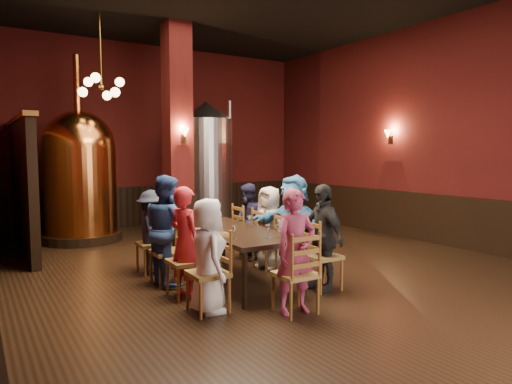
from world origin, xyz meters
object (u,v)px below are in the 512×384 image
person_0 (208,256)px  dining_table (232,234)px  steel_vessel (206,166)px  rose_vase (210,206)px  copper_kettle (80,174)px  person_2 (167,230)px  person_1 (185,242)px

person_0 → dining_table: bearing=-32.7°
steel_vessel → rose_vase: size_ratio=8.13×
copper_kettle → rose_vase: size_ratio=10.16×
dining_table → person_2: size_ratio=1.57×
dining_table → steel_vessel: size_ratio=0.79×
rose_vase → dining_table: bearing=-93.3°
person_1 → steel_vessel: (2.52, 4.57, 0.82)m
person_1 → person_2: bearing=-17.4°
person_0 → person_2: (0.02, 1.33, 0.11)m
person_2 → rose_vase: 1.03m
dining_table → steel_vessel: (1.67, 4.26, 0.84)m
dining_table → person_0: person_0 is taller
person_2 → copper_kettle: (-0.38, 3.92, 0.62)m
dining_table → person_1: (-0.86, -0.32, 0.02)m
person_2 → steel_vessel: bearing=-35.5°
person_2 → rose_vase: person_2 is taller
copper_kettle → steel_vessel: (2.89, -0.01, 0.14)m
person_1 → rose_vase: bearing=-55.2°
copper_kettle → steel_vessel: size_ratio=1.25×
person_0 → rose_vase: 2.04m
steel_vessel → rose_vase: bearing=-115.2°
person_1 → rose_vase: 1.47m
steel_vessel → dining_table: bearing=-111.4°
person_1 → person_2: size_ratio=0.92×
dining_table → copper_kettle: copper_kettle is taller
rose_vase → steel_vessel: bearing=64.8°
person_2 → rose_vase: (0.89, 0.46, 0.22)m
dining_table → rose_vase: rose_vase is taller
person_1 → person_0: bearing=162.6°
person_2 → steel_vessel: size_ratio=0.51×
person_0 → steel_vessel: 5.89m
person_1 → person_2: 0.66m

